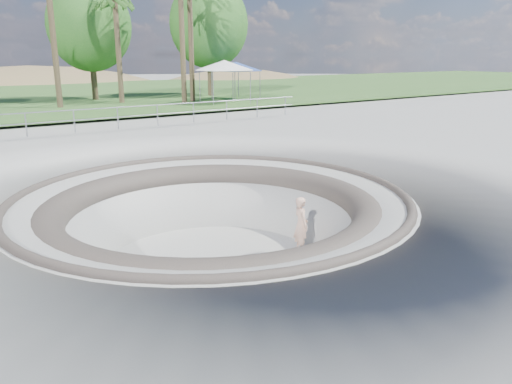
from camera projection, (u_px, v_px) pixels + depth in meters
ground at (211, 196)px, 12.91m from camera, size 180.00×180.00×0.00m
skate_bowl at (213, 261)px, 13.40m from camera, size 14.00×14.00×4.10m
distant_hills at (6, 143)px, 61.86m from camera, size 103.20×45.00×28.60m
safety_railing at (74, 121)px, 22.17m from camera, size 25.00×0.06×1.03m
skateboard at (300, 253)px, 14.01m from camera, size 0.75×0.22×0.08m
skater at (301, 225)px, 13.79m from camera, size 0.53×0.67×1.61m
canopy_white at (224, 65)px, 34.29m from camera, size 5.65×5.65×2.90m
canopy_blue at (236, 66)px, 36.98m from camera, size 5.42×5.42×2.75m
palm_d at (115, 0)px, 33.26m from camera, size 2.60×2.60×8.09m
bushy_tree_mid at (89, 25)px, 36.07m from camera, size 6.04×5.49×8.71m
bushy_tree_right at (209, 24)px, 39.77m from camera, size 6.41×5.82×9.24m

